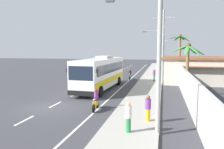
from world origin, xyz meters
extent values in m
plane|color=#3A3A3F|center=(0.00, 0.00, 0.00)|extent=(160.00, 160.00, 0.00)
cube|color=#A8A399|center=(6.80, 10.00, 0.07)|extent=(3.20, 90.00, 0.14)
cube|color=white|center=(0.00, -3.26, 0.00)|extent=(0.16, 2.00, 0.01)
cube|color=white|center=(0.00, 0.92, 0.00)|extent=(0.16, 2.00, 0.01)
cube|color=white|center=(0.00, 5.11, 0.00)|extent=(0.16, 2.00, 0.01)
cube|color=white|center=(0.00, 9.29, 0.00)|extent=(0.16, 2.00, 0.01)
cube|color=white|center=(0.00, 13.48, 0.00)|extent=(0.16, 2.00, 0.01)
cube|color=white|center=(0.00, 17.66, 0.00)|extent=(0.16, 2.00, 0.01)
cube|color=white|center=(0.00, 21.84, 0.00)|extent=(0.16, 2.00, 0.01)
cube|color=white|center=(0.00, 26.03, 0.00)|extent=(0.16, 2.00, 0.01)
cube|color=white|center=(0.00, 30.21, 0.00)|extent=(0.16, 2.00, 0.01)
cube|color=white|center=(0.00, 34.40, 0.00)|extent=(0.16, 2.00, 0.01)
cube|color=white|center=(0.00, 38.58, 0.00)|extent=(0.16, 2.00, 0.01)
cube|color=white|center=(0.00, 42.77, 0.00)|extent=(0.16, 2.00, 0.01)
cube|color=white|center=(0.00, 46.95, 0.00)|extent=(0.16, 2.00, 0.01)
cube|color=white|center=(3.78, 15.00, 0.00)|extent=(0.14, 70.00, 0.01)
cube|color=#B2B2AD|center=(10.60, 14.00, 1.27)|extent=(0.24, 60.00, 2.55)
cube|color=silver|center=(1.68, 8.62, 1.92)|extent=(3.12, 11.22, 3.06)
cube|color=#192333|center=(1.69, 8.82, 2.46)|extent=(3.11, 10.33, 0.98)
cube|color=#192333|center=(1.40, 3.12, 2.38)|extent=(2.36, 0.22, 1.29)
cube|color=yellow|center=(1.68, 8.62, 1.23)|extent=(3.15, 11.00, 0.55)
cube|color=black|center=(1.40, 3.03, 0.59)|extent=(2.52, 0.29, 0.44)
cube|color=#B7B7B7|center=(1.75, 10.01, 3.59)|extent=(1.53, 2.51, 0.28)
cube|color=black|center=(2.87, 3.26, 2.61)|extent=(0.12, 0.09, 0.36)
cube|color=black|center=(-0.05, 3.40, 2.61)|extent=(0.12, 0.09, 0.36)
cylinder|color=black|center=(2.74, 4.68, 0.52)|extent=(0.37, 1.05, 1.04)
cylinder|color=black|center=(0.23, 4.81, 0.52)|extent=(0.37, 1.05, 1.04)
cylinder|color=black|center=(3.10, 11.89, 0.52)|extent=(0.37, 1.05, 1.04)
cylinder|color=black|center=(0.59, 12.01, 0.52)|extent=(0.37, 1.05, 1.04)
cylinder|color=black|center=(3.80, 16.50, 0.30)|extent=(0.14, 0.61, 0.60)
cylinder|color=black|center=(3.71, 17.86, 0.30)|extent=(0.16, 0.61, 0.60)
cube|color=#1E7F38|center=(3.76, 17.13, 0.52)|extent=(0.31, 1.11, 0.36)
cube|color=black|center=(3.74, 17.43, 0.72)|extent=(0.28, 0.61, 0.12)
cylinder|color=gray|center=(3.80, 16.62, 0.60)|extent=(0.08, 0.32, 0.67)
cylinder|color=black|center=(3.79, 16.72, 1.04)|extent=(0.56, 0.08, 0.04)
sphere|color=#EAEACC|center=(3.80, 16.60, 0.90)|extent=(0.14, 0.14, 0.14)
cylinder|color=black|center=(3.74, 17.38, 1.01)|extent=(0.32, 0.32, 0.59)
sphere|color=red|center=(3.74, 17.38, 1.44)|extent=(0.26, 0.26, 0.26)
cylinder|color=black|center=(3.75, -0.56, 0.30)|extent=(0.15, 0.61, 0.60)
cylinder|color=black|center=(3.63, 0.80, 0.30)|extent=(0.17, 0.61, 0.60)
cube|color=gold|center=(3.70, 0.07, 0.52)|extent=(0.34, 1.12, 0.36)
cube|color=black|center=(3.67, 0.37, 0.72)|extent=(0.29, 0.62, 0.12)
cylinder|color=gray|center=(3.74, -0.44, 0.60)|extent=(0.09, 0.32, 0.67)
cylinder|color=black|center=(3.74, -0.34, 1.04)|extent=(0.56, 0.09, 0.04)
sphere|color=#EAEACC|center=(3.75, -0.46, 0.90)|extent=(0.14, 0.14, 0.14)
cylinder|color=#75388E|center=(3.68, 0.32, 1.01)|extent=(0.32, 0.32, 0.59)
sphere|color=red|center=(3.68, 0.32, 1.44)|extent=(0.26, 0.26, 0.26)
cylinder|color=#2D7A47|center=(6.81, -4.09, 0.53)|extent=(0.28, 0.28, 0.78)
cylinder|color=beige|center=(6.81, -4.09, 1.23)|extent=(0.36, 0.36, 0.62)
sphere|color=tan|center=(6.81, -4.09, 1.64)|extent=(0.23, 0.23, 0.23)
cylinder|color=gold|center=(7.70, -1.99, 0.52)|extent=(0.28, 0.28, 0.76)
cylinder|color=#75388E|center=(7.70, -1.99, 1.20)|extent=(0.36, 0.36, 0.60)
sphere|color=brown|center=(7.70, -1.99, 1.62)|extent=(0.25, 0.25, 0.25)
cylinder|color=#2D7A47|center=(7.37, 15.15, 0.57)|extent=(0.28, 0.28, 0.85)
cylinder|color=#75388E|center=(7.37, 15.15, 1.33)|extent=(0.36, 0.36, 0.67)
sphere|color=tan|center=(7.37, 15.15, 1.76)|extent=(0.22, 0.22, 0.22)
cylinder|color=#9E9E99|center=(8.32, -3.74, 4.76)|extent=(0.24, 0.24, 9.53)
cube|color=#4C4C51|center=(5.73, -3.74, 7.05)|extent=(0.44, 0.24, 0.14)
cylinder|color=#9E9E99|center=(8.44, 13.33, 4.68)|extent=(0.24, 0.24, 9.37)
cube|color=#9E9E99|center=(8.44, 13.33, 8.38)|extent=(2.57, 0.12, 0.12)
cylinder|color=#4C4742|center=(7.42, 13.33, 8.50)|extent=(0.08, 0.08, 0.16)
cylinder|color=#4C4742|center=(9.47, 13.33, 8.50)|extent=(0.08, 0.08, 0.16)
cylinder|color=#9E9E99|center=(7.28, 13.33, 6.75)|extent=(2.32, 0.09, 0.09)
cube|color=#4C4C51|center=(6.12, 13.33, 6.69)|extent=(0.44, 0.24, 0.14)
cylinder|color=#9E9E99|center=(8.32, 30.40, 5.03)|extent=(0.24, 0.24, 10.07)
cube|color=#9E9E99|center=(8.32, 30.40, 8.94)|extent=(2.03, 0.12, 0.12)
cylinder|color=#4C4742|center=(7.51, 30.40, 9.06)|extent=(0.08, 0.08, 0.16)
cylinder|color=#4C4742|center=(9.13, 30.40, 9.06)|extent=(0.08, 0.08, 0.16)
cylinder|color=#9E9E99|center=(8.59, 47.47, 4.02)|extent=(0.24, 0.24, 8.04)
cube|color=#9E9E99|center=(8.59, 47.47, 6.75)|extent=(2.33, 0.12, 0.12)
cylinder|color=#4C4742|center=(7.65, 47.47, 6.87)|extent=(0.08, 0.08, 0.16)
cylinder|color=#4C4742|center=(9.52, 47.47, 6.87)|extent=(0.08, 0.08, 0.16)
cylinder|color=#9E9E99|center=(7.68, 47.47, 6.21)|extent=(1.80, 0.09, 0.09)
cube|color=#4C4C51|center=(6.78, 47.47, 6.15)|extent=(0.44, 0.24, 0.14)
cylinder|color=brown|center=(10.75, 6.49, 2.39)|extent=(0.30, 0.30, 4.78)
ellipsoid|color=#3D893D|center=(11.51, 6.61, 4.41)|extent=(1.65, 0.62, 1.04)
ellipsoid|color=#3D893D|center=(11.20, 7.15, 4.46)|extent=(1.23, 1.57, 0.94)
ellipsoid|color=#3D893D|center=(10.46, 7.31, 4.66)|extent=(0.92, 1.80, 0.57)
ellipsoid|color=#3D893D|center=(10.04, 6.95, 4.58)|extent=(1.65, 1.26, 0.72)
ellipsoid|color=#3D893D|center=(9.95, 6.21, 4.56)|extent=(1.75, 0.91, 0.76)
ellipsoid|color=#3D893D|center=(10.59, 5.71, 4.45)|extent=(0.69, 1.68, 0.97)
ellipsoid|color=#3D893D|center=(11.18, 5.81, 4.47)|extent=(1.21, 1.59, 0.94)
sphere|color=brown|center=(10.75, 6.49, 4.83)|extent=(0.56, 0.56, 0.56)
cylinder|color=brown|center=(10.86, 19.12, 3.18)|extent=(0.36, 0.36, 6.36)
ellipsoid|color=#28702D|center=(11.56, 19.17, 6.04)|extent=(1.48, 0.46, 0.94)
ellipsoid|color=#28702D|center=(11.23, 19.78, 6.15)|extent=(1.06, 1.53, 0.72)
ellipsoid|color=#28702D|center=(10.48, 19.76, 6.13)|extent=(1.10, 1.50, 0.76)
ellipsoid|color=#28702D|center=(10.08, 19.11, 6.24)|extent=(1.60, 0.38, 0.55)
ellipsoid|color=#28702D|center=(10.49, 18.43, 6.25)|extent=(1.08, 1.58, 0.52)
ellipsoid|color=#28702D|center=(11.32, 18.48, 6.24)|extent=(1.22, 1.51, 0.54)
sphere|color=brown|center=(10.86, 19.12, 6.41)|extent=(0.56, 0.56, 0.56)
cube|color=beige|center=(15.01, 16.87, 1.61)|extent=(12.73, 7.87, 3.22)
cube|color=brown|center=(15.01, 16.87, 3.34)|extent=(13.49, 8.35, 0.24)
cube|color=brown|center=(15.01, 12.58, 2.41)|extent=(8.91, 0.80, 0.10)
camera|label=1|loc=(8.53, -15.42, 4.54)|focal=35.74mm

